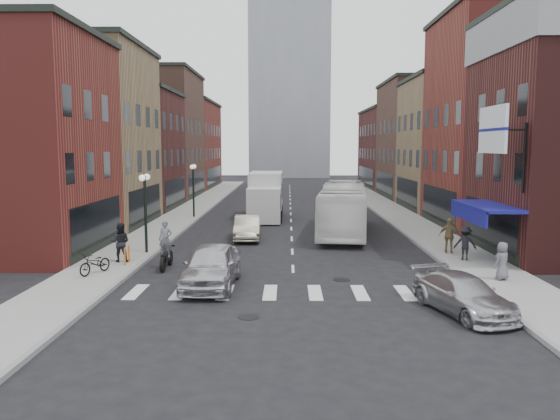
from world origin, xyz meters
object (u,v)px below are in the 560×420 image
(curb_car, at_px, (463,295))
(ped_right_b, at_px, (450,236))
(bike_rack, at_px, (127,255))
(billboard_sign, at_px, (495,131))
(ped_left_solo, at_px, (120,242))
(ped_right_c, at_px, (502,261))
(motorcycle_rider, at_px, (166,246))
(streetlamp_near, at_px, (145,198))
(sedan_left_near, at_px, (211,266))
(parked_bicycle, at_px, (95,263))
(sedan_left_far, at_px, (247,228))
(streetlamp_far, at_px, (193,180))
(box_truck, at_px, (266,196))
(ped_right_a, at_px, (465,243))
(transit_bus, at_px, (343,208))

(curb_car, relative_size, ped_right_b, 2.46)
(bike_rack, bearing_deg, billboard_sign, -2.83)
(ped_left_solo, relative_size, ped_right_c, 1.18)
(motorcycle_rider, bearing_deg, streetlamp_near, 118.69)
(sedan_left_near, bearing_deg, parked_bicycle, 165.82)
(ped_right_b, bearing_deg, sedan_left_far, -5.91)
(streetlamp_far, relative_size, sedan_left_near, 0.84)
(box_truck, distance_m, motorcycle_rider, 17.60)
(sedan_left_far, xyz_separation_m, ped_right_b, (10.53, -4.78, 0.34))
(ped_right_a, bearing_deg, parked_bicycle, 26.66)
(billboard_sign, bearing_deg, ped_right_a, 103.56)
(streetlamp_far, xyz_separation_m, ped_right_a, (15.54, -15.64, -1.97))
(box_truck, xyz_separation_m, ped_left_solo, (-6.09, -16.36, -0.66))
(billboard_sign, relative_size, ped_left_solo, 2.04)
(ped_right_c, bearing_deg, curb_car, 20.36)
(streetlamp_far, xyz_separation_m, sedan_left_near, (4.16, -20.16, -2.08))
(motorcycle_rider, height_order, sedan_left_far, motorcycle_rider)
(streetlamp_far, bearing_deg, sedan_left_far, -62.68)
(streetlamp_far, bearing_deg, billboard_sign, -47.59)
(bike_rack, height_order, sedan_left_near, sedan_left_near)
(ped_right_c, bearing_deg, ped_left_solo, -45.53)
(ped_left_solo, bearing_deg, ped_right_c, 165.12)
(bike_rack, xyz_separation_m, transit_bus, (10.86, 9.74, 1.06))
(curb_car, distance_m, ped_right_a, 8.25)
(box_truck, height_order, sedan_left_near, box_truck)
(sedan_left_far, bearing_deg, parked_bicycle, -123.53)
(streetlamp_far, distance_m, ped_right_a, 22.13)
(parked_bicycle, relative_size, ped_right_a, 1.08)
(box_truck, xyz_separation_m, sedan_left_near, (-1.31, -20.27, -0.88))
(sedan_left_near, bearing_deg, motorcycle_rider, 130.25)
(bike_rack, bearing_deg, motorcycle_rider, -10.82)
(ped_right_a, distance_m, ped_right_c, 3.85)
(billboard_sign, xyz_separation_m, sedan_left_far, (-11.23, 8.29, -5.44))
(box_truck, xyz_separation_m, ped_right_c, (10.31, -19.59, -0.80))
(transit_bus, relative_size, sedan_left_near, 2.35)
(sedan_left_near, height_order, ped_right_c, ped_right_c)
(sedan_left_far, height_order, ped_right_c, ped_right_c)
(motorcycle_rider, bearing_deg, sedan_left_far, 68.50)
(sedan_left_near, bearing_deg, curb_car, -19.00)
(box_truck, bearing_deg, bike_rack, -108.10)
(billboard_sign, distance_m, parked_bicycle, 17.85)
(bike_rack, xyz_separation_m, ped_right_a, (15.74, 1.06, 0.40))
(streetlamp_far, distance_m, ped_right_c, 25.15)
(streetlamp_far, height_order, ped_right_b, streetlamp_far)
(bike_rack, distance_m, ped_left_solo, 0.80)
(bike_rack, distance_m, curb_car, 14.80)
(sedan_left_near, height_order, sedan_left_far, sedan_left_near)
(billboard_sign, relative_size, curb_car, 0.85)
(ped_right_c, bearing_deg, streetlamp_near, -53.53)
(ped_left_solo, bearing_deg, curb_car, 148.28)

